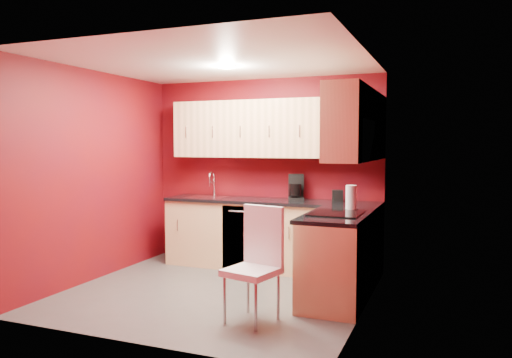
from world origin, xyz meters
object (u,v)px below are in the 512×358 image
Objects in this scene: napkin_holder at (338,196)px; dining_chair at (252,265)px; coffee_maker at (296,187)px; microwave at (348,141)px; paper_towel at (351,198)px; sink at (208,194)px.

napkin_holder and dining_chair have the same top height.
napkin_holder is at bearing -15.89° from coffee_maker.
paper_towel is (-0.03, 0.35, -0.61)m from microwave.
dining_chair is at bearing -118.21° from paper_towel.
coffee_maker is 0.31× the size of dining_chair.
sink is at bearing 154.40° from microwave.
coffee_maker is at bearing -176.70° from napkin_holder.
microwave reaches higher than coffee_maker.
microwave is at bearing 65.16° from dining_chair.
coffee_maker is at bearing 4.32° from sink.
sink is 2.17m from paper_towel.
coffee_maker is at bearing 128.76° from microwave.
paper_towel reaches higher than napkin_holder.
napkin_holder is (1.75, 0.12, 0.04)m from sink.
sink is 0.49× the size of dining_chair.
sink is at bearing 165.12° from coffee_maker.
napkin_holder is (-0.35, 1.13, -0.68)m from microwave.
sink is 1.92× the size of paper_towel.
microwave is 1.46× the size of sink.
napkin_holder is at bearing 107.15° from microwave.
dining_chair is at bearing -53.40° from sink.
paper_towel is at bearing -17.46° from sink.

